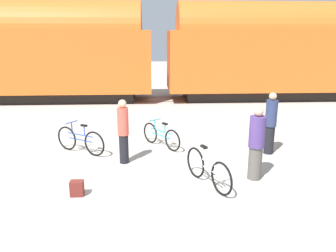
{
  "coord_description": "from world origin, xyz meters",
  "views": [
    {
      "loc": [
        -0.53,
        -6.65,
        3.34
      ],
      "look_at": [
        -0.08,
        1.53,
        1.1
      ],
      "focal_mm": 35.0,
      "sensor_mm": 36.0,
      "label": 1
    }
  ],
  "objects_px": {
    "person_in_purple": "(256,144)",
    "bicycle_blue": "(80,140)",
    "bicycle_silver": "(208,169)",
    "person_in_navy": "(271,123)",
    "freight_train": "(160,50)",
    "bicycle_teal": "(161,136)",
    "person_in_red": "(123,131)",
    "backpack": "(77,188)"
  },
  "relations": [
    {
      "from": "bicycle_blue",
      "to": "backpack",
      "type": "xyz_separation_m",
      "value": [
        0.47,
        -2.76,
        -0.22
      ]
    },
    {
      "from": "freight_train",
      "to": "person_in_red",
      "type": "height_order",
      "value": "freight_train"
    },
    {
      "from": "person_in_red",
      "to": "person_in_purple",
      "type": "relative_size",
      "value": 0.99
    },
    {
      "from": "bicycle_silver",
      "to": "person_in_navy",
      "type": "bearing_deg",
      "value": 43.36
    },
    {
      "from": "person_in_red",
      "to": "bicycle_blue",
      "type": "bearing_deg",
      "value": 140.74
    },
    {
      "from": "bicycle_teal",
      "to": "person_in_purple",
      "type": "bearing_deg",
      "value": -49.21
    },
    {
      "from": "freight_train",
      "to": "bicycle_blue",
      "type": "bearing_deg",
      "value": -107.12
    },
    {
      "from": "bicycle_silver",
      "to": "person_in_navy",
      "type": "height_order",
      "value": "person_in_navy"
    },
    {
      "from": "bicycle_silver",
      "to": "bicycle_teal",
      "type": "height_order",
      "value": "bicycle_silver"
    },
    {
      "from": "person_in_navy",
      "to": "backpack",
      "type": "distance_m",
      "value": 5.68
    },
    {
      "from": "backpack",
      "to": "bicycle_silver",
      "type": "bearing_deg",
      "value": 7.03
    },
    {
      "from": "bicycle_teal",
      "to": "person_in_red",
      "type": "relative_size",
      "value": 0.8
    },
    {
      "from": "backpack",
      "to": "person_in_red",
      "type": "bearing_deg",
      "value": 65.01
    },
    {
      "from": "person_in_navy",
      "to": "person_in_purple",
      "type": "bearing_deg",
      "value": -109.61
    },
    {
      "from": "bicycle_silver",
      "to": "person_in_navy",
      "type": "relative_size",
      "value": 0.92
    },
    {
      "from": "bicycle_teal",
      "to": "person_in_red",
      "type": "xyz_separation_m",
      "value": [
        -1.05,
        -1.3,
        0.54
      ]
    },
    {
      "from": "freight_train",
      "to": "bicycle_teal",
      "type": "relative_size",
      "value": 17.42
    },
    {
      "from": "person_in_red",
      "to": "person_in_purple",
      "type": "height_order",
      "value": "person_in_purple"
    },
    {
      "from": "person_in_navy",
      "to": "backpack",
      "type": "bearing_deg",
      "value": -145.06
    },
    {
      "from": "person_in_red",
      "to": "bicycle_teal",
      "type": "bearing_deg",
      "value": 44.49
    },
    {
      "from": "bicycle_blue",
      "to": "bicycle_teal",
      "type": "distance_m",
      "value": 2.44
    },
    {
      "from": "person_in_navy",
      "to": "person_in_red",
      "type": "bearing_deg",
      "value": -163.32
    },
    {
      "from": "freight_train",
      "to": "backpack",
      "type": "relative_size",
      "value": 71.99
    },
    {
      "from": "bicycle_blue",
      "to": "person_in_red",
      "type": "height_order",
      "value": "person_in_red"
    },
    {
      "from": "bicycle_teal",
      "to": "person_in_navy",
      "type": "relative_size",
      "value": 0.77
    },
    {
      "from": "bicycle_blue",
      "to": "backpack",
      "type": "distance_m",
      "value": 2.8
    },
    {
      "from": "freight_train",
      "to": "backpack",
      "type": "distance_m",
      "value": 11.73
    },
    {
      "from": "person_in_red",
      "to": "person_in_navy",
      "type": "distance_m",
      "value": 4.24
    },
    {
      "from": "person_in_purple",
      "to": "person_in_red",
      "type": "bearing_deg",
      "value": -157.44
    },
    {
      "from": "bicycle_teal",
      "to": "bicycle_blue",
      "type": "bearing_deg",
      "value": -169.82
    },
    {
      "from": "person_in_red",
      "to": "person_in_purple",
      "type": "bearing_deg",
      "value": -27.34
    },
    {
      "from": "person_in_purple",
      "to": "person_in_navy",
      "type": "bearing_deg",
      "value": 104.18
    },
    {
      "from": "freight_train",
      "to": "bicycle_silver",
      "type": "relative_size",
      "value": 14.6
    },
    {
      "from": "person_in_navy",
      "to": "backpack",
      "type": "xyz_separation_m",
      "value": [
        -5.09,
        -2.41,
        -0.75
      ]
    },
    {
      "from": "bicycle_silver",
      "to": "person_in_navy",
      "type": "distance_m",
      "value": 3.04
    },
    {
      "from": "person_in_purple",
      "to": "bicycle_blue",
      "type": "bearing_deg",
      "value": -161.22
    },
    {
      "from": "freight_train",
      "to": "bicycle_teal",
      "type": "distance_m",
      "value": 8.4
    },
    {
      "from": "bicycle_silver",
      "to": "bicycle_blue",
      "type": "xyz_separation_m",
      "value": [
        -3.38,
        2.4,
        -0.01
      ]
    },
    {
      "from": "freight_train",
      "to": "person_in_navy",
      "type": "relative_size",
      "value": 13.46
    },
    {
      "from": "backpack",
      "to": "freight_train",
      "type": "bearing_deg",
      "value": 79.2
    },
    {
      "from": "person_in_red",
      "to": "person_in_purple",
      "type": "xyz_separation_m",
      "value": [
        3.23,
        -1.23,
        -0.01
      ]
    },
    {
      "from": "bicycle_blue",
      "to": "person_in_purple",
      "type": "bearing_deg",
      "value": -24.57
    }
  ]
}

